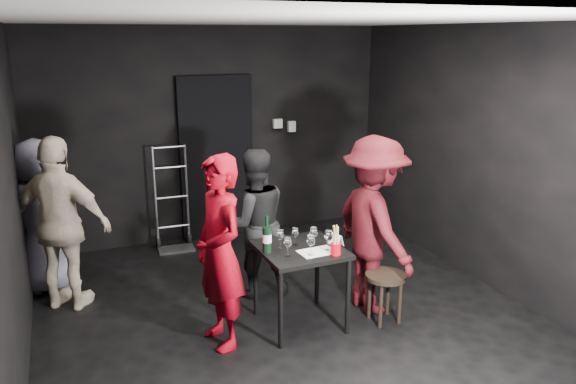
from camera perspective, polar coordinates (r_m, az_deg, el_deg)
name	(u,v)px	position (r m, az deg, el deg)	size (l,w,h in m)	color
floor	(289,318)	(5.44, 0.08, -12.65)	(4.50, 5.00, 0.02)	black
ceiling	(289,20)	(4.79, 0.09, 17.08)	(4.50, 5.00, 0.02)	silver
wall_back	(214,135)	(7.27, -7.49, 5.80)	(4.50, 0.04, 2.70)	black
wall_front	(485,299)	(2.93, 19.40, -10.21)	(4.50, 0.04, 2.70)	black
wall_left	(6,209)	(4.62, -26.70, -1.55)	(0.04, 5.00, 2.70)	black
wall_right	(491,159)	(6.14, 19.90, 3.17)	(0.04, 5.00, 2.70)	black
doorway	(216,159)	(7.27, -7.28, 3.39)	(0.95, 0.10, 2.10)	black
wallbox_upper	(278,124)	(7.47, -1.07, 6.97)	(0.12, 0.06, 0.12)	#B7B7B2
wallbox_lower	(292,126)	(7.55, 0.36, 6.68)	(0.10, 0.06, 0.14)	#B7B7B2
hand_truck	(174,230)	(7.14, -11.50, -3.85)	(0.43, 0.36, 1.30)	#B2B2B7
tasting_table	(300,258)	(5.07, 1.28, -6.74)	(0.72, 0.72, 0.75)	black
stool	(385,283)	(5.30, 9.86, -9.10)	(0.37, 0.37, 0.47)	black
server_red	(219,242)	(4.70, -7.00, -5.09)	(0.68, 0.44, 1.85)	#9C0211
woman_black	(254,222)	(5.66, -3.48, -3.08)	(0.74, 0.41, 1.53)	black
man_maroon	(375,214)	(5.31, 8.78, -2.22)	(1.25, 0.58, 1.93)	#3E0B10
bystander_cream	(61,213)	(5.71, -22.11, -2.01)	(1.13, 0.54, 1.93)	beige
bystander_grey	(40,211)	(6.21, -23.85, -1.80)	(0.84, 0.46, 1.72)	gray
tasting_mat	(317,252)	(4.94, 2.97, -6.08)	(0.32, 0.21, 0.00)	white
wine_glass_a	(288,246)	(4.81, -0.02, -5.50)	(0.07, 0.07, 0.19)	white
wine_glass_b	(280,238)	(4.98, -0.80, -4.74)	(0.07, 0.07, 0.19)	white
wine_glass_c	(295,236)	(5.07, 0.75, -4.46)	(0.07, 0.07, 0.18)	white
wine_glass_d	(311,244)	(4.83, 2.33, -5.30)	(0.08, 0.08, 0.21)	white
wine_glass_e	(328,240)	(4.95, 4.12, -4.85)	(0.08, 0.08, 0.20)	white
wine_glass_f	(314,236)	(5.04, 2.61, -4.49)	(0.07, 0.07, 0.20)	white
wine_bottle	(267,238)	(4.90, -2.15, -4.72)	(0.08, 0.08, 0.33)	black
breadstick_cup	(336,241)	(4.86, 4.87, -4.95)	(0.09, 0.09, 0.28)	#BD0312
reserved_card	(334,239)	(5.09, 4.72, -4.83)	(0.09, 0.14, 0.11)	white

